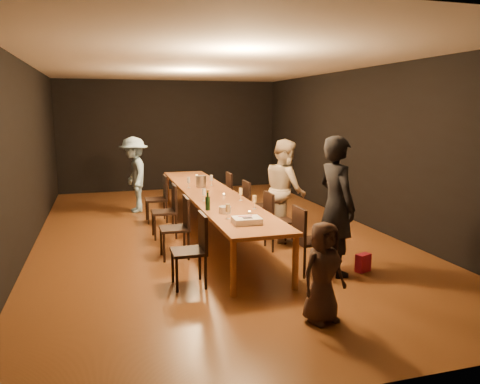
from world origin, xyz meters
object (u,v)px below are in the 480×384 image
object	(u,v)px
chair_right_0	(312,240)
chair_left_3	(156,199)
chair_right_3	(238,194)
woman_tan	(285,189)
chair_right_2	(256,206)
chair_right_1	(280,220)
birthday_cake	(247,220)
plate_stack	(225,210)
chair_left_2	(164,211)
chair_left_1	(174,228)
woman_birthday	(336,206)
man_blue	(134,175)
chair_left_0	(188,251)
table	(211,195)
ice_bucket	(201,181)
champagne_bottle	(208,200)
child	(323,272)

from	to	relation	value
chair_right_0	chair_left_3	bearing A→B (deg)	-154.72
chair_right_3	woman_tan	distance (m)	1.94
chair_right_2	chair_right_3	xyz separation A→B (m)	(0.00, 1.20, 0.00)
chair_right_1	chair_right_3	bearing A→B (deg)	180.00
birthday_cake	plate_stack	world-z (taller)	plate_stack
birthday_cake	chair_left_2	bearing A→B (deg)	110.53
chair_right_2	birthday_cake	size ratio (longest dim) A/B	2.48
chair_left_1	woman_birthday	bearing A→B (deg)	-123.06
chair_left_1	chair_left_3	xyz separation A→B (m)	(0.00, 2.40, 0.00)
chair_right_3	man_blue	size ratio (longest dim) A/B	0.57
chair_right_0	woman_birthday	bearing A→B (deg)	71.28
chair_left_0	chair_left_3	world-z (taller)	same
table	chair_right_3	xyz separation A→B (m)	(0.85, 1.20, -0.24)
man_blue	plate_stack	xyz separation A→B (m)	(1.01, -3.95, -0.02)
chair_left_1	chair_left_3	distance (m)	2.40
chair_left_1	chair_left_2	xyz separation A→B (m)	(0.00, 1.20, 0.00)
woman_tan	plate_stack	distance (m)	1.66
chair_left_0	woman_birthday	distance (m)	2.06
woman_birthday	plate_stack	xyz separation A→B (m)	(-1.33, 0.83, -0.14)
chair_left_2	chair_left_3	size ratio (longest dim) A/B	1.00
chair_right_1	chair_left_1	distance (m)	1.70
ice_bucket	woman_birthday	bearing A→B (deg)	-69.47
chair_right_1	man_blue	distance (m)	4.04
woman_tan	champagne_bottle	size ratio (longest dim) A/B	5.69
man_blue	birthday_cake	world-z (taller)	man_blue
chair_left_1	plate_stack	world-z (taller)	chair_left_1
man_blue	plate_stack	bearing A→B (deg)	9.79
table	woman_birthday	distance (m)	2.76
champagne_bottle	ice_bucket	xyz separation A→B (m)	(0.33, 2.08, -0.04)
chair_left_0	champagne_bottle	bearing A→B (deg)	-25.55
woman_tan	ice_bucket	xyz separation A→B (m)	(-1.19, 1.35, -0.01)
chair_right_0	ice_bucket	size ratio (longest dim) A/B	4.22
chair_right_0	chair_right_2	distance (m)	2.40
ice_bucket	child	bearing A→B (deg)	-85.32
child	ice_bucket	distance (m)	4.50
table	chair_left_2	world-z (taller)	chair_left_2
woman_birthday	birthday_cake	world-z (taller)	woman_birthday
plate_stack	woman_birthday	bearing A→B (deg)	-32.00
chair_right_2	woman_tan	xyz separation A→B (m)	(0.30, -0.67, 0.40)
chair_right_3	birthday_cake	xyz separation A→B (m)	(-0.91, -3.56, 0.33)
chair_left_3	woman_tan	bearing A→B (deg)	-133.10
chair_left_3	woman_birthday	world-z (taller)	woman_birthday
chair_left_2	plate_stack	size ratio (longest dim) A/B	5.27
chair_left_2	birthday_cake	xyz separation A→B (m)	(0.79, -2.36, 0.33)
man_blue	champagne_bottle	bearing A→B (deg)	7.92
table	chair_left_2	size ratio (longest dim) A/B	6.45
chair_right_0	chair_left_2	bearing A→B (deg)	-144.69
woman_birthday	child	xyz separation A→B (m)	(-0.82, -1.30, -0.40)
chair_right_2	woman_birthday	bearing A→B (deg)	6.84
chair_left_1	child	world-z (taller)	child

